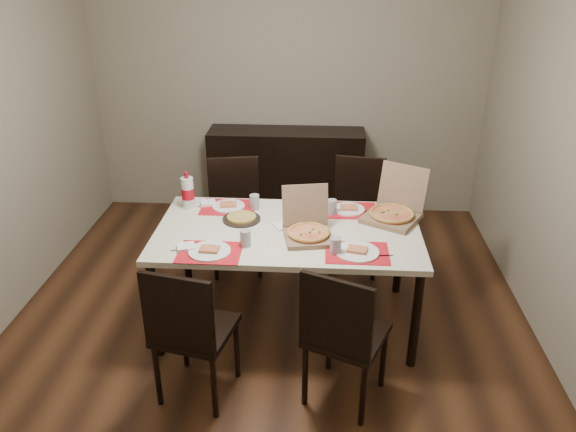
% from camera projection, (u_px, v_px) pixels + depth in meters
% --- Properties ---
extents(ground, '(3.80, 4.00, 0.02)m').
position_uv_depth(ground, '(270.00, 319.00, 4.17)').
color(ground, '#472816').
rests_on(ground, ground).
extents(room_walls, '(3.84, 4.02, 2.62)m').
position_uv_depth(room_walls, '(273.00, 70.00, 3.81)').
color(room_walls, gray).
rests_on(room_walls, ground).
extents(sideboard, '(1.50, 0.40, 0.90)m').
position_uv_depth(sideboard, '(286.00, 175.00, 5.58)').
color(sideboard, black).
rests_on(sideboard, ground).
extents(dining_table, '(1.80, 1.00, 0.75)m').
position_uv_depth(dining_table, '(288.00, 238.00, 3.86)').
color(dining_table, beige).
rests_on(dining_table, ground).
extents(chair_near_left, '(0.50, 0.50, 0.93)m').
position_uv_depth(chair_near_left, '(189.00, 329.00, 3.21)').
color(chair_near_left, black).
rests_on(chair_near_left, ground).
extents(chair_near_right, '(0.55, 0.55, 0.93)m').
position_uv_depth(chair_near_right, '(342.00, 333.00, 3.18)').
color(chair_near_right, black).
rests_on(chair_near_right, ground).
extents(chair_far_left, '(0.49, 0.49, 0.93)m').
position_uv_depth(chair_far_left, '(235.00, 210.00, 4.68)').
color(chair_far_left, black).
rests_on(chair_far_left, ground).
extents(chair_far_right, '(0.48, 0.48, 0.93)m').
position_uv_depth(chair_far_right, '(357.00, 209.00, 4.69)').
color(chair_far_right, black).
rests_on(chair_far_right, ground).
extents(setting_near_left, '(0.50, 0.30, 0.11)m').
position_uv_depth(setting_near_left, '(216.00, 248.00, 3.55)').
color(setting_near_left, red).
rests_on(setting_near_left, dining_table).
extents(setting_near_right, '(0.43, 0.30, 0.11)m').
position_uv_depth(setting_near_right, '(352.00, 250.00, 3.52)').
color(setting_near_right, red).
rests_on(setting_near_right, dining_table).
extents(setting_far_left, '(0.46, 0.30, 0.11)m').
position_uv_depth(setting_far_left, '(233.00, 205.00, 4.14)').
color(setting_far_left, red).
rests_on(setting_far_left, dining_table).
extents(setting_far_right, '(0.50, 0.30, 0.11)m').
position_uv_depth(setting_far_right, '(344.00, 209.00, 4.08)').
color(setting_far_right, red).
rests_on(setting_far_right, dining_table).
extents(napkin_loose, '(0.16, 0.15, 0.02)m').
position_uv_depth(napkin_loose, '(283.00, 226.00, 3.85)').
color(napkin_loose, white).
rests_on(napkin_loose, dining_table).
extents(pizza_box_center, '(0.37, 0.40, 0.31)m').
position_uv_depth(pizza_box_center, '(308.00, 229.00, 3.71)').
color(pizza_box_center, brown).
rests_on(pizza_box_center, dining_table).
extents(pizza_box_right, '(0.50, 0.51, 0.35)m').
position_uv_depth(pizza_box_right, '(394.00, 211.00, 3.96)').
color(pizza_box_right, brown).
rests_on(pizza_box_right, dining_table).
extents(faina_plate, '(0.27, 0.27, 0.03)m').
position_uv_depth(faina_plate, '(242.00, 218.00, 3.95)').
color(faina_plate, black).
rests_on(faina_plate, dining_table).
extents(dip_bowl, '(0.13, 0.13, 0.02)m').
position_uv_depth(dip_bowl, '(303.00, 219.00, 3.95)').
color(dip_bowl, white).
rests_on(dip_bowl, dining_table).
extents(soda_bottle, '(0.09, 0.09, 0.28)m').
position_uv_depth(soda_bottle, '(188.00, 193.00, 4.10)').
color(soda_bottle, silver).
rests_on(soda_bottle, dining_table).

